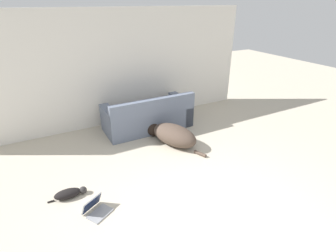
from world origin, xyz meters
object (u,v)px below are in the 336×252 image
object	(u,v)px
couch	(148,117)
laptop_open	(95,208)
dog	(172,135)
cat	(70,193)

from	to	relation	value
couch	laptop_open	distance (m)	2.70
dog	laptop_open	world-z (taller)	dog
couch	laptop_open	size ratio (longest dim) A/B	4.46
couch	cat	size ratio (longest dim) A/B	3.40
laptop_open	couch	bearing A→B (deg)	19.79
dog	cat	xyz separation A→B (m)	(-2.13, -0.70, -0.13)
couch	dog	world-z (taller)	couch
cat	laptop_open	world-z (taller)	laptop_open
couch	cat	world-z (taller)	couch
couch	dog	bearing A→B (deg)	99.17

